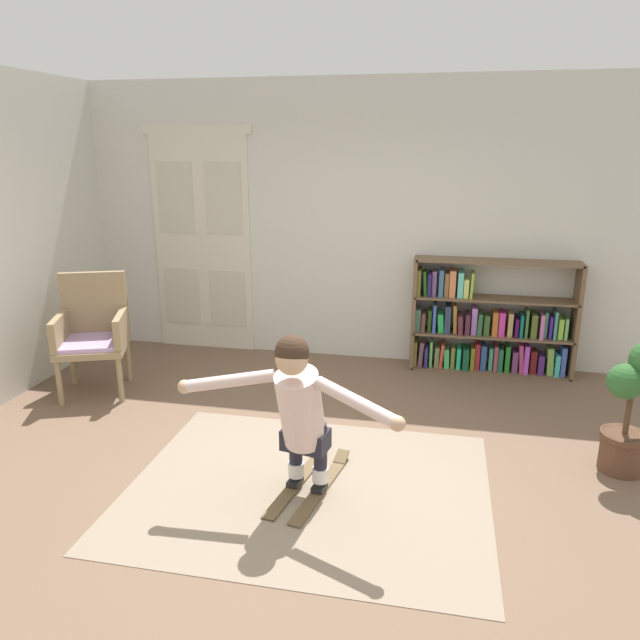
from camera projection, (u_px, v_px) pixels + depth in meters
ground_plane at (307, 477)px, 4.22m from camera, size 7.20×7.20×0.00m
back_wall at (361, 224)px, 6.25m from camera, size 6.00×0.10×2.90m
double_door at (202, 240)px, 6.60m from camera, size 1.22×0.05×2.45m
rug at (308, 487)px, 4.09m from camera, size 2.42×1.95×0.01m
bookshelf at (485, 326)px, 6.07m from camera, size 1.61×0.30×1.15m
wicker_chair at (93, 331)px, 5.57m from camera, size 0.77×0.77×1.10m
potted_plant at (638, 396)px, 4.13m from camera, size 0.45×0.35×0.99m
skis_pair at (310, 483)px, 4.11m from camera, size 0.43×0.94×0.07m
person_skier at (299, 406)px, 3.78m from camera, size 1.47×0.65×1.09m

